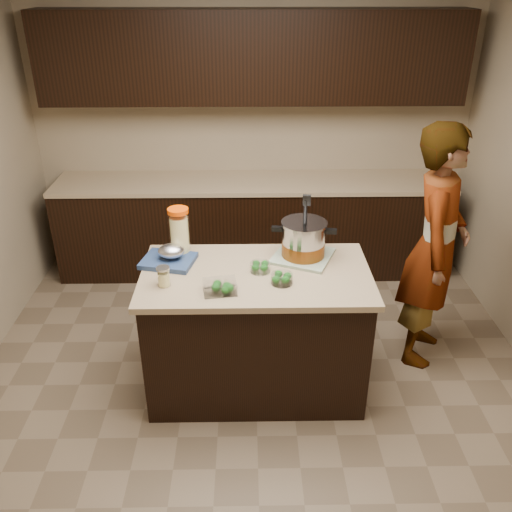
% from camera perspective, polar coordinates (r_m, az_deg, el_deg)
% --- Properties ---
extents(ground_plane, '(4.00, 4.00, 0.00)m').
position_cam_1_polar(ground_plane, '(3.95, 0.00, -13.20)').
color(ground_plane, brown).
rests_on(ground_plane, ground).
extents(room_shell, '(4.04, 4.04, 2.72)m').
position_cam_1_polar(room_shell, '(3.11, 0.00, 11.41)').
color(room_shell, tan).
rests_on(room_shell, ground).
extents(back_cabinets, '(3.60, 0.63, 2.33)m').
position_cam_1_polar(back_cabinets, '(5.00, -0.33, 8.54)').
color(back_cabinets, black).
rests_on(back_cabinets, ground).
extents(island, '(1.46, 0.81, 0.90)m').
position_cam_1_polar(island, '(3.67, 0.00, -7.86)').
color(island, black).
rests_on(island, ground).
extents(dish_towel, '(0.47, 0.47, 0.02)m').
position_cam_1_polar(dish_towel, '(3.62, 4.95, 0.01)').
color(dish_towel, '#52764F').
rests_on(dish_towel, island).
extents(stock_pot, '(0.42, 0.34, 0.43)m').
position_cam_1_polar(stock_pot, '(3.57, 5.02, 1.57)').
color(stock_pot, '#B7B7BC').
rests_on(stock_pot, dish_towel).
extents(lemonade_pitcher, '(0.18, 0.18, 0.33)m').
position_cam_1_polar(lemonade_pitcher, '(3.61, -8.05, 2.29)').
color(lemonade_pitcher, '#F2E694').
rests_on(lemonade_pitcher, island).
extents(mason_jar, '(0.10, 0.10, 0.13)m').
position_cam_1_polar(mason_jar, '(3.31, -9.70, -2.19)').
color(mason_jar, '#F2E694').
rests_on(mason_jar, island).
extents(broccoli_tub_left, '(0.17, 0.17, 0.06)m').
position_cam_1_polar(broccoli_tub_left, '(3.43, 0.44, -1.22)').
color(broccoli_tub_left, silver).
rests_on(broccoli_tub_left, island).
extents(broccoli_tub_right, '(0.16, 0.16, 0.06)m').
position_cam_1_polar(broccoli_tub_right, '(3.31, 2.74, -2.43)').
color(broccoli_tub_right, silver).
rests_on(broccoli_tub_right, island).
extents(broccoli_tub_rect, '(0.21, 0.17, 0.07)m').
position_cam_1_polar(broccoli_tub_rect, '(3.22, -3.83, -3.30)').
color(broccoli_tub_rect, silver).
rests_on(broccoli_tub_rect, island).
extents(blue_tray, '(0.38, 0.33, 0.12)m').
position_cam_1_polar(blue_tray, '(3.56, -9.08, -0.12)').
color(blue_tray, navy).
rests_on(blue_tray, island).
extents(person, '(0.64, 0.76, 1.77)m').
position_cam_1_polar(person, '(3.97, 18.33, 0.81)').
color(person, gray).
rests_on(person, ground).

